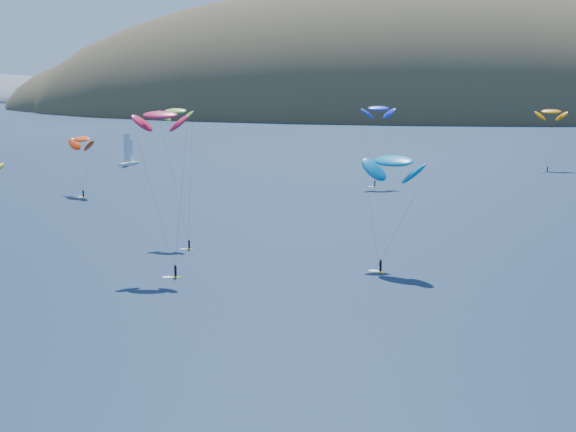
% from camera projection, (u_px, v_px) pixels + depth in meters
% --- Properties ---
extents(island, '(730.00, 300.00, 210.00)m').
position_uv_depth(island, '(438.00, 126.00, 593.22)').
color(island, '#3D3526').
rests_on(island, ground).
extents(sailboat, '(9.93, 8.72, 11.88)m').
position_uv_depth(sailboat, '(129.00, 162.00, 267.02)').
color(sailboat, white).
rests_on(sailboat, ground).
extents(kitesurfer_1, '(10.51, 12.09, 16.77)m').
position_uv_depth(kitesurfer_1, '(81.00, 139.00, 204.96)').
color(kitesurfer_1, gold).
rests_on(kitesurfer_1, ground).
extents(kitesurfer_3, '(9.18, 12.83, 25.87)m').
position_uv_depth(kitesurfer_3, '(176.00, 111.00, 150.90)').
color(kitesurfer_3, gold).
rests_on(kitesurfer_3, ground).
extents(kitesurfer_4, '(9.80, 8.19, 23.57)m').
position_uv_depth(kitesurfer_4, '(378.00, 108.00, 219.20)').
color(kitesurfer_4, gold).
rests_on(kitesurfer_4, ground).
extents(kitesurfer_5, '(12.49, 12.45, 20.39)m').
position_uv_depth(kitesurfer_5, '(394.00, 161.00, 130.30)').
color(kitesurfer_5, gold).
rests_on(kitesurfer_5, ground).
extents(kitesurfer_9, '(9.34, 9.84, 27.11)m').
position_uv_depth(kitesurfer_9, '(160.00, 115.00, 127.45)').
color(kitesurfer_9, gold).
rests_on(kitesurfer_9, ground).
extents(kitesurfer_11, '(9.91, 13.07, 20.85)m').
position_uv_depth(kitesurfer_11, '(551.00, 112.00, 255.91)').
color(kitesurfer_11, gold).
rests_on(kitesurfer_11, ground).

